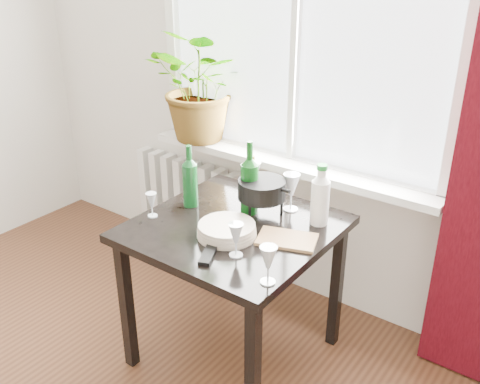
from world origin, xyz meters
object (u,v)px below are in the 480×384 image
Objects in this scene: wineglass_front_left at (152,205)px; plate_stack at (227,230)px; bottle_amber at (252,180)px; cleaning_bottle at (320,194)px; potted_plant at (203,86)px; fondue_pot at (262,197)px; wine_bottle_left at (190,176)px; tv_remote at (209,254)px; wineglass_back_center at (291,192)px; cutting_board at (287,239)px; wineglass_far_right at (268,264)px; table at (234,242)px; radiator at (188,200)px; wine_bottle_right at (250,177)px; wineglass_front_right at (236,240)px; wineglass_back_left at (254,177)px.

wineglass_front_left is 0.46× the size of plate_stack.
wineglass_front_left is at bearing -127.38° from bottle_amber.
potted_plant is at bearing 160.12° from cleaning_bottle.
bottle_amber is 0.99× the size of fondue_pot.
wine_bottle_left is 0.23m from wineglass_front_left.
bottle_amber is 1.57× the size of tv_remote.
cutting_board is (0.14, -0.26, -0.09)m from wineglass_back_center.
potted_plant reaches higher than wineglass_far_right.
plate_stack is (-0.34, 0.19, -0.05)m from wineglass_far_right.
table is at bearing -7.42° from wine_bottle_left.
potted_plant reaches higher than tv_remote.
radiator is at bearing 133.26° from wine_bottle_left.
potted_plant reaches higher than wine_bottle_right.
radiator is 2.56× the size of wine_bottle_left.
wine_bottle_right is 0.22m from wineglass_back_center.
bottle_amber is at bearing 80.93° from tv_remote.
table is 0.39m from wine_bottle_left.
wine_bottle_left is 1.63× the size of wineglass_back_center.
bottle_amber is (0.79, -0.40, 0.49)m from radiator.
wineglass_far_right is at bearing -81.99° from cleaning_bottle.
wineglass_front_left reaches higher than cutting_board.
potted_plant reaches higher than table.
wineglass_front_right is (0.23, -0.44, -0.05)m from bottle_amber.
table is 0.32m from bottle_amber.
table is 3.23× the size of plate_stack.
wineglass_far_right reaches higher than tv_remote.
wineglass_front_left is (0.49, -0.79, 0.42)m from radiator.
bottle_amber is at bearing -163.61° from wineglass_back_center.
wineglass_far_right is 0.31m from tv_remote.
radiator is 2.73× the size of cleaning_bottle.
wineglass_back_center is at bearing -19.53° from radiator.
wineglass_front_left is at bearing 174.74° from wineglass_front_right.
tv_remote is (0.93, -0.90, 0.37)m from radiator.
bottle_amber is 1.01× the size of cutting_board.
bottle_amber is 1.59× the size of wineglass_far_right.
potted_plant is at bearing 148.50° from cutting_board.
cleaning_bottle is at bearing 31.32° from wineglass_front_left.
wine_bottle_left is 1.86× the size of wineglass_back_left.
potted_plant is at bearing 112.03° from wineglass_front_left.
table is at bearing -74.55° from bottle_amber.
tv_remote reaches higher than radiator.
radiator is 0.94× the size of table.
cleaning_bottle reaches higher than radiator.
tv_remote is at bearing -71.58° from wineglass_back_left.
wineglass_front_left is 0.48× the size of cutting_board.
wineglass_back_left is at bearing 166.91° from wineglass_back_center.
wine_bottle_right is 0.24m from wineglass_back_left.
wineglass_front_left is at bearing -114.42° from wineglass_back_left.
wineglass_front_right is 0.23m from wineglass_far_right.
wine_bottle_right is 0.47m from wineglass_front_left.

